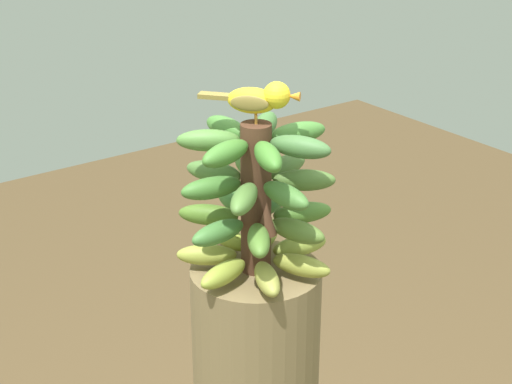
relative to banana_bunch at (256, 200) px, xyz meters
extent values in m
cylinder|color=#4C2D1E|center=(0.00, 0.00, 0.00)|extent=(0.06, 0.06, 0.28)
ellipsoid|color=#8FA232|center=(0.00, 0.09, -0.11)|extent=(0.04, 0.11, 0.04)
ellipsoid|color=#97A03D|center=(-0.07, 0.05, -0.11)|extent=(0.11, 0.10, 0.04)
ellipsoid|color=#92A038|center=(-0.09, -0.02, -0.11)|extent=(0.12, 0.07, 0.04)
ellipsoid|color=#989841|center=(-0.04, -0.08, -0.11)|extent=(0.08, 0.12, 0.04)
ellipsoid|color=olive|center=(0.04, -0.08, -0.11)|extent=(0.09, 0.12, 0.04)
ellipsoid|color=#8B9E3B|center=(0.09, -0.02, -0.11)|extent=(0.12, 0.06, 0.04)
ellipsoid|color=#8DA439|center=(0.07, 0.06, -0.11)|extent=(0.11, 0.10, 0.04)
ellipsoid|color=#506D2C|center=(0.03, -0.08, -0.04)|extent=(0.07, 0.12, 0.04)
ellipsoid|color=#49772C|center=(0.08, -0.03, -0.04)|extent=(0.12, 0.07, 0.04)
ellipsoid|color=#3D7334|center=(0.08, 0.05, -0.04)|extent=(0.12, 0.09, 0.04)
ellipsoid|color=#3E7631|center=(0.01, 0.09, -0.04)|extent=(0.05, 0.12, 0.04)
ellipsoid|color=#4C7226|center=(-0.06, 0.06, -0.04)|extent=(0.11, 0.11, 0.04)
ellipsoid|color=#417535|center=(-0.09, -0.01, -0.04)|extent=(0.11, 0.05, 0.04)
ellipsoid|color=#50792E|center=(-0.05, -0.07, -0.04)|extent=(0.09, 0.11, 0.04)
ellipsoid|color=#497333|center=(-0.04, 0.08, 0.04)|extent=(0.09, 0.12, 0.04)
ellipsoid|color=#3F722D|center=(-0.08, 0.02, 0.04)|extent=(0.12, 0.06, 0.04)
ellipsoid|color=#507936|center=(-0.06, -0.05, 0.04)|extent=(0.11, 0.10, 0.04)
ellipsoid|color=#447332|center=(0.00, -0.08, 0.04)|extent=(0.04, 0.11, 0.04)
ellipsoid|color=#4B6E2F|center=(0.07, -0.05, 0.04)|extent=(0.11, 0.10, 0.04)
ellipsoid|color=#4B7033|center=(0.08, 0.02, 0.04)|extent=(0.12, 0.07, 0.04)
ellipsoid|color=#4B7D32|center=(0.03, 0.08, 0.04)|extent=(0.08, 0.12, 0.04)
ellipsoid|color=#3F752B|center=(-0.08, -0.02, 0.11)|extent=(0.12, 0.07, 0.04)
ellipsoid|color=#3F772A|center=(-0.03, -0.08, 0.11)|extent=(0.08, 0.12, 0.04)
ellipsoid|color=#416C37|center=(0.04, -0.07, 0.11)|extent=(0.09, 0.12, 0.04)
ellipsoid|color=#427A31|center=(0.08, -0.01, 0.11)|extent=(0.12, 0.06, 0.04)
ellipsoid|color=#417036|center=(0.06, 0.06, 0.11)|extent=(0.11, 0.10, 0.04)
ellipsoid|color=#447E33|center=(0.00, 0.08, 0.11)|extent=(0.05, 0.11, 0.04)
ellipsoid|color=#4E7E37|center=(-0.07, 0.05, 0.11)|extent=(0.11, 0.10, 0.04)
cone|color=#4C2D1E|center=(-0.01, -0.05, -0.02)|extent=(0.04, 0.04, 0.06)
cylinder|color=#C68933|center=(0.00, 0.00, 0.15)|extent=(0.01, 0.00, 0.02)
cylinder|color=#C68933|center=(0.01, 0.02, 0.15)|extent=(0.00, 0.00, 0.02)
ellipsoid|color=yellow|center=(0.00, 0.01, 0.18)|extent=(0.09, 0.09, 0.05)
ellipsoid|color=olive|center=(-0.01, 0.00, 0.18)|extent=(0.05, 0.06, 0.03)
ellipsoid|color=olive|center=(0.02, 0.03, 0.18)|extent=(0.05, 0.06, 0.03)
cube|color=olive|center=(-0.04, 0.07, 0.18)|extent=(0.05, 0.06, 0.01)
sphere|color=yellow|center=(0.03, -0.02, 0.19)|extent=(0.05, 0.05, 0.05)
sphere|color=black|center=(0.05, -0.01, 0.20)|extent=(0.01, 0.01, 0.01)
cone|color=orange|center=(0.05, -0.04, 0.19)|extent=(0.03, 0.03, 0.02)
camera|label=1|loc=(-0.80, -1.09, 0.60)|focal=58.29mm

